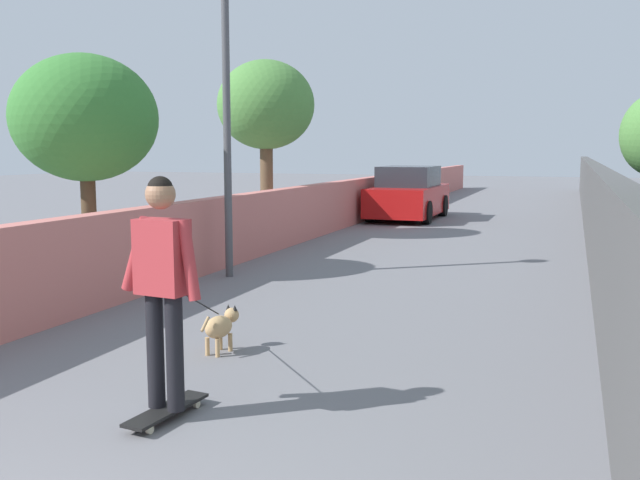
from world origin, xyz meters
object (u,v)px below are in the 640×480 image
(skateboard, at_px, (167,410))
(person_skateboarder, at_px, (163,274))
(dog, at_px, (221,326))
(tree_left_distant, at_px, (85,119))
(lamp_post, at_px, (226,75))
(car_near, at_px, (409,195))
(tree_left_far, at_px, (266,107))

(skateboard, bearing_deg, person_skateboarder, -174.64)
(skateboard, relative_size, dog, 0.42)
(tree_left_distant, distance_m, dog, 5.32)
(lamp_post, xyz_separation_m, car_near, (10.17, -0.60, -2.45))
(lamp_post, distance_m, person_skateboarder, 6.30)
(tree_left_far, distance_m, lamp_post, 4.85)
(lamp_post, height_order, car_near, lamp_post)
(skateboard, distance_m, car_near, 15.76)
(person_skateboarder, height_order, car_near, person_skateboarder)
(skateboard, distance_m, dog, 1.75)
(skateboard, bearing_deg, tree_left_distant, 42.91)
(lamp_post, relative_size, skateboard, 5.73)
(person_skateboarder, height_order, dog, person_skateboarder)
(person_skateboarder, xyz_separation_m, car_near, (15.66, 1.71, -0.39))
(lamp_post, bearing_deg, person_skateboarder, -157.18)
(tree_left_distant, height_order, person_skateboarder, tree_left_distant)
(person_skateboarder, bearing_deg, lamp_post, 22.82)
(lamp_post, bearing_deg, skateboard, -157.18)
(tree_left_distant, relative_size, car_near, 0.86)
(dog, xyz_separation_m, car_near, (13.98, 1.27, 0.44))
(person_skateboarder, bearing_deg, skateboard, 5.36)
(lamp_post, xyz_separation_m, person_skateboarder, (-5.49, -2.31, -2.06))
(tree_left_distant, distance_m, lamp_post, 2.27)
(tree_left_far, relative_size, lamp_post, 0.86)
(lamp_post, xyz_separation_m, skateboard, (-5.49, -2.31, -3.10))
(car_near, bearing_deg, tree_left_far, 159.92)
(dog, bearing_deg, car_near, 5.20)
(skateboard, bearing_deg, car_near, 6.23)
(tree_left_far, xyz_separation_m, lamp_post, (-4.63, -1.43, 0.19))
(tree_left_far, distance_m, person_skateboarder, 10.94)
(tree_left_far, xyz_separation_m, skateboard, (-10.11, -3.74, -2.91))
(lamp_post, distance_m, dog, 5.13)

